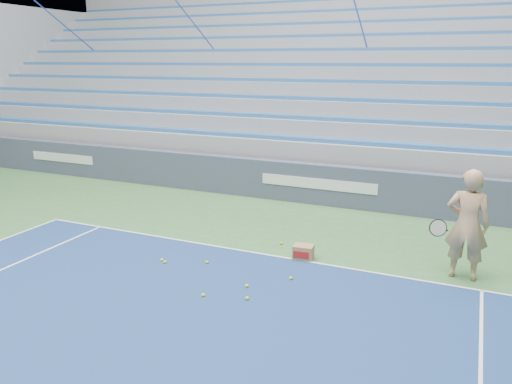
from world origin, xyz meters
TOP-DOWN VIEW (x-y plane):
  - sponsor_barrier at (0.00, 15.88)m, footprint 30.00×0.32m
  - bleachers at (0.00, 21.60)m, footprint 31.00×9.15m
  - tennis_player at (3.77, 12.35)m, footprint 0.98×0.87m
  - ball_box at (0.88, 12.00)m, footprint 0.41×0.33m
  - tennis_ball_0 at (-1.60, 10.75)m, footprint 0.07×0.07m
  - tennis_ball_1 at (0.99, 10.99)m, footprint 0.07×0.07m
  - tennis_ball_2 at (-0.75, 11.00)m, footprint 0.07×0.07m
  - tennis_ball_3 at (0.39, 10.38)m, footprint 0.07×0.07m
  - tennis_ball_4 at (0.60, 9.96)m, footprint 0.07×0.07m
  - tennis_ball_5 at (0.19, 12.56)m, footprint 0.07×0.07m
  - tennis_ball_6 at (-0.12, 9.77)m, footprint 0.07×0.07m
  - tennis_ball_7 at (-1.49, 10.69)m, footprint 0.07×0.07m

SIDE VIEW (x-z plane):
  - tennis_ball_0 at x=-1.60m, z-range 0.00..0.07m
  - tennis_ball_1 at x=0.99m, z-range 0.00..0.07m
  - tennis_ball_2 at x=-0.75m, z-range 0.00..0.07m
  - tennis_ball_3 at x=0.39m, z-range 0.00..0.07m
  - tennis_ball_4 at x=0.60m, z-range 0.00..0.07m
  - tennis_ball_5 at x=0.19m, z-range 0.00..0.07m
  - tennis_ball_6 at x=-0.12m, z-range 0.00..0.07m
  - tennis_ball_7 at x=-1.49m, z-range 0.00..0.07m
  - ball_box at x=0.88m, z-range 0.00..0.29m
  - sponsor_barrier at x=0.00m, z-range 0.00..1.10m
  - tennis_player at x=3.77m, z-range 0.00..2.01m
  - bleachers at x=0.00m, z-range -1.29..6.01m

